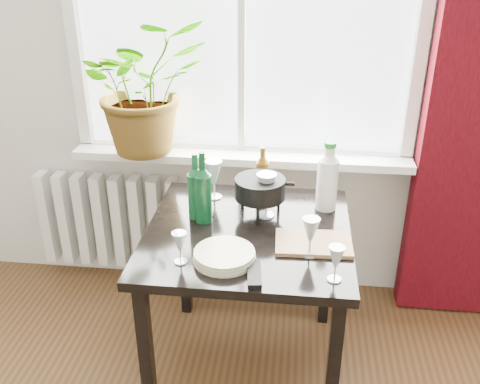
# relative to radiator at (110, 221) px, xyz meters

# --- Properties ---
(windowsill) EXTENTS (1.72, 0.20, 0.04)m
(windowsill) POSITION_rel_radiator_xyz_m (0.75, -0.03, 0.44)
(windowsill) COLOR white
(windowsill) RESTS_ON ground
(radiator) EXTENTS (0.80, 0.10, 0.55)m
(radiator) POSITION_rel_radiator_xyz_m (0.00, 0.00, 0.00)
(radiator) COLOR white
(radiator) RESTS_ON ground
(table) EXTENTS (0.85, 0.85, 0.74)m
(table) POSITION_rel_radiator_xyz_m (0.85, -0.63, 0.27)
(table) COLOR black
(table) RESTS_ON ground
(potted_plant) EXTENTS (0.78, 0.76, 0.66)m
(potted_plant) POSITION_rel_radiator_xyz_m (0.28, -0.05, 0.80)
(potted_plant) COLOR #3E711E
(potted_plant) RESTS_ON windowsill
(wine_bottle_left) EXTENTS (0.09, 0.09, 0.30)m
(wine_bottle_left) POSITION_rel_radiator_xyz_m (0.62, -0.54, 0.51)
(wine_bottle_left) COLOR #0D4520
(wine_bottle_left) RESTS_ON table
(wine_bottle_right) EXTENTS (0.09, 0.09, 0.32)m
(wine_bottle_right) POSITION_rel_radiator_xyz_m (0.65, -0.57, 0.52)
(wine_bottle_right) COLOR #0B3C1C
(wine_bottle_right) RESTS_ON table
(bottle_amber) EXTENTS (0.08, 0.08, 0.24)m
(bottle_amber) POSITION_rel_radiator_xyz_m (0.88, -0.29, 0.48)
(bottle_amber) COLOR brown
(bottle_amber) RESTS_ON table
(cleaning_bottle) EXTENTS (0.10, 0.10, 0.33)m
(cleaning_bottle) POSITION_rel_radiator_xyz_m (1.18, -0.40, 0.52)
(cleaning_bottle) COLOR white
(cleaning_bottle) RESTS_ON table
(wineglass_front_right) EXTENTS (0.08, 0.08, 0.16)m
(wineglass_front_right) POSITION_rel_radiator_xyz_m (1.10, -0.79, 0.44)
(wineglass_front_right) COLOR #B3BCC1
(wineglass_front_right) RESTS_ON table
(wineglass_far_right) EXTENTS (0.08, 0.08, 0.14)m
(wineglass_far_right) POSITION_rel_radiator_xyz_m (1.19, -0.95, 0.43)
(wineglass_far_right) COLOR silver
(wineglass_far_right) RESTS_ON table
(wineglass_back_center) EXTENTS (0.11, 0.11, 0.21)m
(wineglass_back_center) POSITION_rel_radiator_xyz_m (0.91, -0.50, 0.46)
(wineglass_back_center) COLOR silver
(wineglass_back_center) RESTS_ON table
(wineglass_back_left) EXTENTS (0.09, 0.09, 0.19)m
(wineglass_back_left) POSITION_rel_radiator_xyz_m (0.66, -0.35, 0.45)
(wineglass_back_left) COLOR white
(wineglass_back_left) RESTS_ON table
(wineglass_front_left) EXTENTS (0.07, 0.07, 0.13)m
(wineglass_front_left) POSITION_rel_radiator_xyz_m (0.62, -0.90, 0.43)
(wineglass_front_left) COLOR #B6BDC4
(wineglass_front_left) RESTS_ON table
(plate_stack) EXTENTS (0.26, 0.26, 0.04)m
(plate_stack) POSITION_rel_radiator_xyz_m (0.78, -0.87, 0.38)
(plate_stack) COLOR beige
(plate_stack) RESTS_ON table
(fondue_pot) EXTENTS (0.31, 0.29, 0.17)m
(fondue_pot) POSITION_rel_radiator_xyz_m (0.89, -0.49, 0.45)
(fondue_pot) COLOR black
(fondue_pot) RESTS_ON table
(tv_remote) EXTENTS (0.07, 0.17, 0.02)m
(tv_remote) POSITION_rel_radiator_xyz_m (0.91, -0.95, 0.37)
(tv_remote) COLOR black
(tv_remote) RESTS_ON table
(cutting_board) EXTENTS (0.31, 0.20, 0.02)m
(cutting_board) POSITION_rel_radiator_xyz_m (1.12, -0.72, 0.37)
(cutting_board) COLOR #9E7347
(cutting_board) RESTS_ON table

